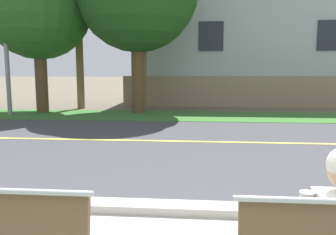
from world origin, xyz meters
name	(u,v)px	position (x,y,z in m)	size (l,w,h in m)	color
ground_plane	(191,131)	(0.00, 8.00, 0.00)	(140.00, 140.00, 0.00)	#665B4C
curb_edge	(180,208)	(0.00, 2.35, 0.06)	(44.00, 0.30, 0.11)	#ADA89E
street_asphalt	(189,142)	(0.00, 6.50, 0.00)	(52.00, 8.00, 0.01)	#424247
road_centre_line	(189,141)	(0.00, 6.50, 0.01)	(48.00, 0.14, 0.01)	#E0CC4C
far_verge_grass	(193,116)	(0.00, 11.07, 0.01)	(48.00, 2.80, 0.02)	#38702D
seated_person_white	(335,231)	(1.10, 0.58, 0.68)	(0.52, 0.68, 1.25)	black
garden_wall	(265,92)	(3.23, 14.44, 0.70)	(13.00, 0.36, 1.40)	gray
house_across_street	(258,40)	(3.32, 17.64, 3.23)	(12.40, 6.91, 6.37)	#A3ADB2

